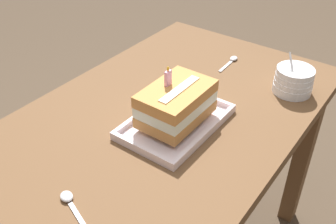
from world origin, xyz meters
The scene contains 6 objects.
dining_table centered at (0.00, 0.00, 0.63)m, with size 1.18×0.71×0.74m.
foil_tray centered at (-0.01, -0.06, 0.74)m, with size 0.31×0.20×0.02m.
birthday_cake centered at (-0.01, -0.06, 0.81)m, with size 0.20×0.14×0.15m.
bowl_stack centered at (0.35, -0.25, 0.78)m, with size 0.12×0.12×0.13m.
serving_spoon_near_tray centered at (0.41, -0.01, 0.74)m, with size 0.12×0.03×0.01m.
serving_spoon_by_bowls centered at (-0.37, -0.03, 0.74)m, with size 0.06×0.13×0.01m.
Camera 1 is at (-0.71, -0.54, 1.39)m, focal length 41.61 mm.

